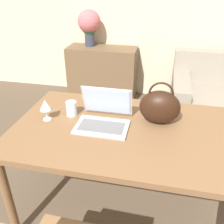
{
  "coord_description": "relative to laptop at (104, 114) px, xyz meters",
  "views": [
    {
      "loc": [
        0.18,
        -0.69,
        1.69
      ],
      "look_at": [
        -0.13,
        0.73,
        0.88
      ],
      "focal_mm": 40.0,
      "sensor_mm": 36.0,
      "label": 1
    }
  ],
  "objects": [
    {
      "name": "laptop",
      "position": [
        0.0,
        0.0,
        0.0
      ],
      "size": [
        0.36,
        0.32,
        0.24
      ],
      "color": "#ADADB2",
      "rests_on": "dining_table"
    },
    {
      "name": "sideboard",
      "position": [
        -0.52,
        1.97,
        -0.44
      ],
      "size": [
        1.0,
        0.4,
        0.77
      ],
      "color": "brown",
      "rests_on": "ground_plane"
    },
    {
      "name": "flower_vase",
      "position": [
        -0.71,
        2.02,
        0.25
      ],
      "size": [
        0.32,
        0.32,
        0.5
      ],
      "color": "#333847",
      "rests_on": "sideboard"
    },
    {
      "name": "wall_back",
      "position": [
        0.2,
        2.24,
        0.53
      ],
      "size": [
        10.0,
        0.06,
        2.7
      ],
      "color": "beige",
      "rests_on": "ground_plane"
    },
    {
      "name": "handbag",
      "position": [
        0.38,
        0.08,
        0.06
      ],
      "size": [
        0.28,
        0.18,
        0.31
      ],
      "color": "black",
      "rests_on": "dining_table"
    },
    {
      "name": "dining_table",
      "position": [
        0.13,
        -0.05,
        -0.14
      ],
      "size": [
        1.5,
        0.95,
        0.76
      ],
      "color": "brown",
      "rests_on": "ground_plane"
    },
    {
      "name": "wine_glass",
      "position": [
        -0.42,
        -0.05,
        0.05
      ],
      "size": [
        0.08,
        0.08,
        0.16
      ],
      "color": "silver",
      "rests_on": "dining_table"
    },
    {
      "name": "drinking_glass",
      "position": [
        -0.26,
        0.05,
        -0.01
      ],
      "size": [
        0.08,
        0.08,
        0.11
      ],
      "color": "silver",
      "rests_on": "dining_table"
    }
  ]
}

